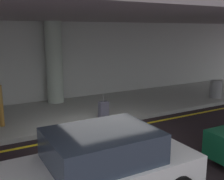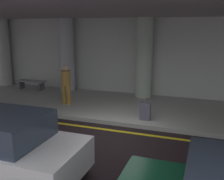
% 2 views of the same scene
% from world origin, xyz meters
% --- Properties ---
extents(ground_plane, '(60.00, 60.00, 0.00)m').
position_xyz_m(ground_plane, '(0.00, 0.00, 0.00)').
color(ground_plane, black).
extents(sidewalk, '(26.00, 4.20, 0.15)m').
position_xyz_m(sidewalk, '(0.00, 3.10, 0.07)').
color(sidewalk, '#A4A8A2').
rests_on(sidewalk, ground).
extents(lane_stripe_yellow, '(26.00, 0.14, 0.01)m').
position_xyz_m(lane_stripe_yellow, '(0.00, 0.56, 0.00)').
color(lane_stripe_yellow, yellow).
rests_on(lane_stripe_yellow, ground).
extents(support_column_right_mid, '(0.75, 0.75, 3.65)m').
position_xyz_m(support_column_right_mid, '(0.00, 4.76, 1.97)').
color(support_column_right_mid, '#9CAA9D').
rests_on(support_column_right_mid, sidewalk).
extents(ceiling_overhang, '(28.00, 13.20, 0.30)m').
position_xyz_m(ceiling_overhang, '(0.00, 2.60, 3.95)').
color(ceiling_overhang, gray).
rests_on(ceiling_overhang, support_column_far_left).
extents(terminal_back_wall, '(26.00, 0.30, 3.80)m').
position_xyz_m(terminal_back_wall, '(0.00, 5.35, 1.90)').
color(terminal_back_wall, '#AFB3AE').
rests_on(terminal_back_wall, ground).
extents(car_white, '(4.10, 1.92, 1.50)m').
position_xyz_m(car_white, '(-1.61, -2.93, 0.71)').
color(car_white, white).
rests_on(car_white, ground).
extents(suitcase_upright_primary, '(0.36, 0.22, 0.90)m').
position_xyz_m(suitcase_upright_primary, '(0.83, 1.56, 0.46)').
color(suitcase_upright_primary, '#505063').
rests_on(suitcase_upright_primary, sidewalk).
extents(trash_bin_steel, '(0.56, 0.56, 0.85)m').
position_xyz_m(trash_bin_steel, '(7.15, 1.77, 0.57)').
color(trash_bin_steel, gray).
rests_on(trash_bin_steel, sidewalk).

